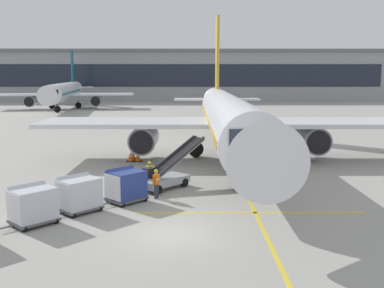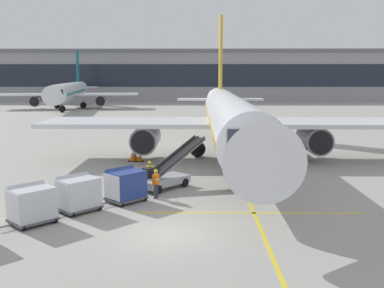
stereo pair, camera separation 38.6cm
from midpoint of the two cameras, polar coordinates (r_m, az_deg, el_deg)
name	(u,v)px [view 2 (the right image)]	position (r m, az deg, el deg)	size (l,w,h in m)	color
ground_plane	(165,234)	(20.58, -2.87, -11.45)	(600.00, 600.00, 0.00)	#9E9B93
parked_airplane	(229,117)	(37.82, 5.11, 3.40)	(31.47, 40.94, 13.84)	silver
belt_loader	(166,174)	(28.43, -2.96, -3.88)	(4.45, 4.80, 3.03)	#A3A8B2
baggage_cart_lead	(125,184)	(25.53, -8.12, -5.13)	(2.54, 2.55, 1.91)	#515156
baggage_cart_second	(78,193)	(24.25, -13.94, -6.06)	(2.54, 2.55, 1.91)	#515156
baggage_cart_third	(31,204)	(22.92, -19.39, -7.19)	(2.54, 2.55, 1.91)	#515156
ground_crew_by_loader	(130,185)	(25.46, -7.45, -5.16)	(0.53, 0.38, 1.74)	black
ground_crew_by_carts	(150,173)	(28.32, -5.02, -3.69)	(0.55, 0.34, 1.74)	#514C42
ground_crew_marshaller	(156,182)	(25.99, -4.22, -4.82)	(0.41, 0.49, 1.74)	#333847
safety_cone_engine_keepout	(133,156)	(37.45, -7.32, -1.59)	(0.70, 0.70, 0.78)	black
safety_cone_wingtip	(140,157)	(37.29, -6.42, -1.63)	(0.68, 0.68, 0.77)	black
safety_cone_nose_mark	(135,154)	(38.57, -7.07, -1.34)	(0.63, 0.63, 0.71)	black
apron_guidance_line_lead_in	(232,160)	(37.60, 5.44, -2.10)	(0.20, 110.00, 0.01)	yellow
apron_guidance_line_stop_bar	(250,213)	(23.72, 7.89, -8.73)	(12.00, 0.20, 0.01)	yellow
terminal_building	(147,75)	(130.08, -5.71, 8.71)	(132.50, 22.24, 13.77)	#939399
distant_airplane	(69,92)	(97.31, -15.34, 6.41)	(29.24, 38.32, 12.92)	silver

